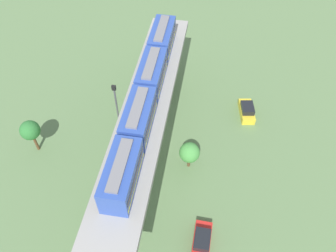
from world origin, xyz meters
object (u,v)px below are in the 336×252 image
Objects in this scene: tree_mid_lot at (30,131)px; signal_post at (118,116)px; train at (145,94)px; parked_car_red at (202,241)px; tree_near_viaduct at (189,153)px; parked_car_yellow at (247,111)px.

signal_post is (-10.86, -2.13, 2.21)m from tree_mid_lot.
train is 5.45× the size of tree_mid_lot.
parked_car_red is 1.06× the size of tree_near_viaduct.
signal_post is at bearing -168.90° from tree_mid_lot.
parked_car_red is at bearing 157.68° from tree_mid_lot.
parked_car_red is (-8.01, 11.59, -9.04)m from train.
parked_car_yellow is (-4.43, -19.80, 0.00)m from parked_car_red.
train is 5.13m from signal_post.
tree_mid_lot is at bearing 11.10° from signal_post.
tree_mid_lot is at bearing -20.73° from parked_car_red.
tree_near_viaduct is at bearing -73.51° from parked_car_red.
tree_near_viaduct reaches higher than parked_car_red.
tree_mid_lot is (26.70, 10.66, 3.00)m from parked_car_yellow.
train is at bearing -174.63° from signal_post.
tree_near_viaduct is at bearing -178.26° from tree_mid_lot.
tree_mid_lot is (14.26, 2.45, -6.04)m from train.
parked_car_yellow is at bearing -158.24° from tree_mid_lot.
parked_car_red is at bearing 124.65° from train.
tree_near_viaduct is at bearing 161.12° from train.
tree_near_viaduct is (2.59, -9.74, 1.98)m from parked_car_red.
parked_car_yellow is at bearing -101.02° from parked_car_red.
signal_post is at bearing -9.86° from tree_near_viaduct.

